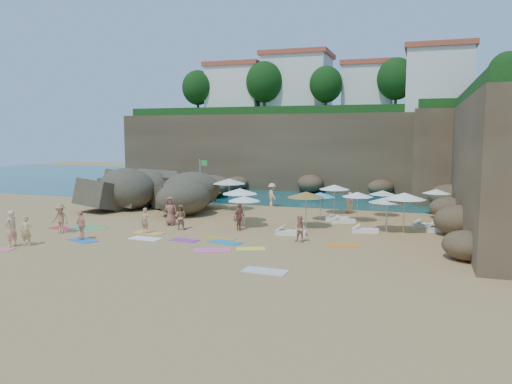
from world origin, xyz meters
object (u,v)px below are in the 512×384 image
(rock_outcrop, at_px, (160,209))
(person_stand_1, at_px, (180,217))
(parasol_2, at_px, (358,194))
(person_stand_4, at_px, (349,202))
(parasol_0, at_px, (229,181))
(person_stand_3, at_px, (239,217))
(parasol_1, at_px, (334,187))
(person_stand_6, at_px, (11,228))
(flag_pole, at_px, (202,176))
(lounger_0, at_px, (337,219))
(person_stand_0, at_px, (26,231))
(person_stand_5, at_px, (214,194))
(person_stand_2, at_px, (272,195))

(rock_outcrop, bearing_deg, person_stand_1, -52.43)
(parasol_2, distance_m, person_stand_4, 3.84)
(parasol_0, height_order, person_stand_3, parasol_0)
(rock_outcrop, xyz_separation_m, parasol_1, (13.46, 2.16, 2.01))
(parasol_1, distance_m, parasol_2, 3.45)
(parasol_0, bearing_deg, parasol_1, 6.11)
(parasol_2, xyz_separation_m, person_stand_1, (-10.14, -6.34, -1.08))
(person_stand_4, bearing_deg, parasol_1, -106.62)
(person_stand_6, bearing_deg, person_stand_4, 141.45)
(parasol_1, relative_size, person_stand_6, 1.19)
(parasol_2, distance_m, person_stand_6, 21.29)
(flag_pole, relative_size, lounger_0, 2.45)
(parasol_0, xyz_separation_m, person_stand_1, (-0.03, -8.26, -1.50))
(person_stand_0, height_order, person_stand_5, person_stand_0)
(parasol_0, xyz_separation_m, person_stand_3, (3.53, -7.34, -1.43))
(person_stand_1, relative_size, person_stand_5, 1.09)
(person_stand_6, bearing_deg, rock_outcrop, 179.77)
(person_stand_5, bearing_deg, parasol_0, -87.71)
(person_stand_4, xyz_separation_m, person_stand_6, (-15.48, -17.00, 0.17))
(parasol_0, bearing_deg, lounger_0, -12.90)
(rock_outcrop, distance_m, person_stand_2, 9.13)
(flag_pole, relative_size, parasol_1, 1.68)
(parasol_1, bearing_deg, person_stand_3, -118.97)
(flag_pole, xyz_separation_m, person_stand_2, (5.55, 1.68, -1.52))
(person_stand_5, bearing_deg, parasol_1, -50.52)
(lounger_0, distance_m, person_stand_6, 20.20)
(parasol_2, bearing_deg, rock_outcrop, 177.71)
(person_stand_5, bearing_deg, person_stand_2, -44.40)
(person_stand_0, bearing_deg, person_stand_3, 26.17)
(lounger_0, xyz_separation_m, person_stand_0, (-14.50, -12.98, 0.69))
(lounger_0, bearing_deg, parasol_1, 83.04)
(flag_pole, relative_size, person_stand_6, 2.00)
(parasol_1, relative_size, person_stand_3, 1.35)
(person_stand_3, bearing_deg, person_stand_6, 143.40)
(person_stand_4, bearing_deg, parasol_2, -37.51)
(person_stand_0, xyz_separation_m, person_stand_1, (5.72, 6.72, -0.03))
(parasol_2, bearing_deg, person_stand_6, -140.78)
(person_stand_0, relative_size, person_stand_6, 0.84)
(parasol_1, height_order, lounger_0, parasol_1)
(parasol_0, distance_m, person_stand_4, 9.37)
(parasol_1, distance_m, person_stand_1, 12.26)
(parasol_0, height_order, person_stand_4, parasol_0)
(parasol_2, relative_size, person_stand_2, 1.12)
(lounger_0, relative_size, person_stand_1, 1.01)
(parasol_2, height_order, person_stand_3, parasol_2)
(person_stand_4, bearing_deg, person_stand_1, -96.04)
(parasol_1, xyz_separation_m, person_stand_0, (-13.82, -15.84, -1.20))
(rock_outcrop, relative_size, parasol_1, 3.65)
(person_stand_1, relative_size, person_stand_4, 0.98)
(lounger_0, relative_size, person_stand_6, 0.82)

